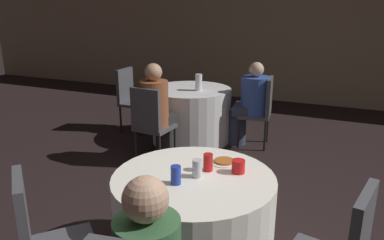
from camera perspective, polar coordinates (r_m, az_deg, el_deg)
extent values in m
cube|color=gray|center=(7.34, 18.39, 13.07)|extent=(16.00, 0.06, 2.80)
cylinder|color=white|center=(2.69, 0.24, -15.57)|extent=(1.10, 1.10, 0.72)
cylinder|color=white|center=(5.19, -0.22, 0.89)|extent=(1.12, 1.12, 0.72)
cube|color=#47474C|center=(2.34, -24.37, -13.43)|extent=(0.32, 0.29, 0.48)
cube|color=#47474C|center=(2.19, 24.32, -15.67)|extent=(0.13, 0.38, 0.48)
cube|color=#47474C|center=(4.46, -5.66, -1.12)|extent=(0.43, 0.43, 0.04)
cube|color=#47474C|center=(4.24, -7.13, 1.58)|extent=(0.38, 0.08, 0.48)
cylinder|color=black|center=(4.75, -6.14, -2.79)|extent=(0.03, 0.03, 0.40)
cylinder|color=black|center=(4.58, -2.62, -3.50)|extent=(0.03, 0.03, 0.40)
cylinder|color=black|center=(4.50, -8.59, -4.08)|extent=(0.03, 0.03, 0.40)
cylinder|color=black|center=(4.31, -4.96, -4.89)|extent=(0.03, 0.03, 0.40)
cube|color=#47474C|center=(5.01, 9.46, 0.78)|extent=(0.45, 0.45, 0.04)
cube|color=#47474C|center=(4.92, 11.69, 3.54)|extent=(0.10, 0.38, 0.48)
cylinder|color=black|center=(4.93, 7.13, -2.07)|extent=(0.03, 0.03, 0.40)
cylinder|color=black|center=(5.25, 7.73, -0.90)|extent=(0.03, 0.03, 0.40)
cylinder|color=black|center=(4.90, 11.05, -2.42)|extent=(0.03, 0.03, 0.40)
cylinder|color=black|center=(5.22, 11.42, -1.21)|extent=(0.03, 0.03, 0.40)
cube|color=#47474C|center=(5.57, -8.51, 2.51)|extent=(0.40, 0.40, 0.04)
cube|color=#47474C|center=(5.61, -10.20, 5.28)|extent=(0.05, 0.38, 0.48)
cylinder|color=black|center=(5.69, -6.06, 0.58)|extent=(0.03, 0.03, 0.40)
cylinder|color=black|center=(5.41, -7.83, -0.36)|extent=(0.03, 0.03, 0.40)
cylinder|color=black|center=(5.86, -8.95, 0.96)|extent=(0.03, 0.03, 0.40)
cylinder|color=black|center=(5.59, -10.81, 0.06)|extent=(0.03, 0.03, 0.40)
sphere|color=tan|center=(1.64, -7.10, -11.90)|extent=(0.21, 0.21, 0.21)
cylinder|color=#282828|center=(4.70, -4.09, -2.73)|extent=(0.24, 0.24, 0.44)
cube|color=#282828|center=(4.52, -4.91, 0.10)|extent=(0.34, 0.35, 0.12)
cylinder|color=brown|center=(4.38, -5.77, 2.48)|extent=(0.33, 0.33, 0.54)
sphere|color=tan|center=(4.30, -5.92, 7.27)|extent=(0.20, 0.20, 0.20)
cylinder|color=#33384C|center=(5.09, 6.89, -1.20)|extent=(0.24, 0.24, 0.44)
cube|color=#33384C|center=(5.00, 8.25, 1.65)|extent=(0.36, 0.39, 0.12)
cylinder|color=#33519E|center=(4.94, 9.61, 3.73)|extent=(0.37, 0.37, 0.49)
sphere|color=#DBB293|center=(4.87, 9.80, 7.60)|extent=(0.19, 0.19, 0.19)
cylinder|color=white|center=(2.73, 4.95, -6.40)|extent=(0.21, 0.21, 0.01)
cylinder|color=#B25B23|center=(2.73, 4.95, -6.23)|extent=(0.15, 0.15, 0.01)
cylinder|color=#1E38A5|center=(2.40, -2.48, -8.37)|extent=(0.07, 0.07, 0.12)
cylinder|color=red|center=(2.58, 2.46, -6.47)|extent=(0.07, 0.07, 0.12)
cylinder|color=silver|center=(2.49, 0.80, -7.38)|extent=(0.07, 0.07, 0.12)
cylinder|color=red|center=(2.57, 7.08, -7.03)|extent=(0.09, 0.09, 0.09)
cylinder|color=white|center=(4.97, 1.02, 5.76)|extent=(0.09, 0.09, 0.22)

